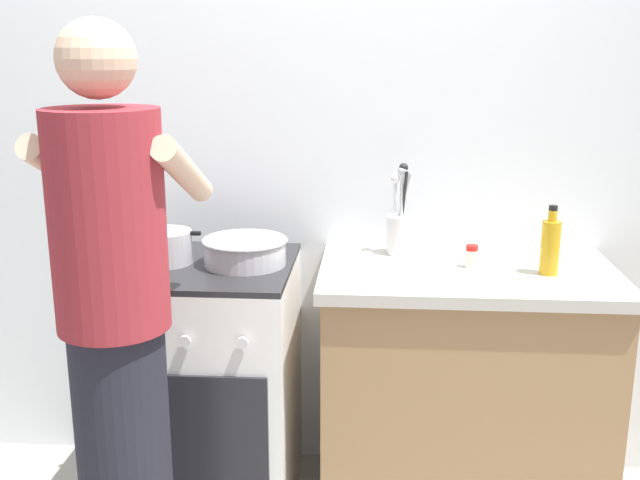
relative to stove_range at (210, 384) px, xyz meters
name	(u,v)px	position (x,y,z in m)	size (l,w,h in m)	color
back_wall	(368,151)	(0.55, 0.35, 0.80)	(3.20, 0.10, 2.50)	silver
countertop	(462,391)	(0.90, 0.00, 0.00)	(1.00, 0.60, 0.90)	#99724C
stove_range	(210,384)	(0.00, 0.00, 0.00)	(0.60, 0.62, 0.90)	white
pot	(165,247)	(-0.14, 0.00, 0.51)	(0.26, 0.19, 0.11)	#B2B2B7
mixing_bowl	(245,250)	(0.14, 0.00, 0.50)	(0.29, 0.29, 0.09)	#B7B7BC
utensil_crock	(400,228)	(0.67, 0.18, 0.55)	(0.10, 0.10, 0.33)	silver
spice_bottle	(472,257)	(0.91, 0.02, 0.49)	(0.04, 0.04, 0.08)	silver
oil_bottle	(550,246)	(1.16, -0.03, 0.55)	(0.06, 0.06, 0.23)	gold
person	(117,340)	(-0.11, -0.60, 0.41)	(0.41, 0.50, 1.70)	black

